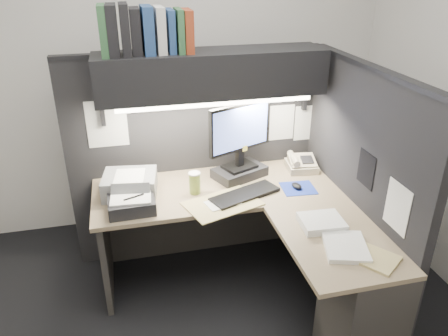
{
  "coord_description": "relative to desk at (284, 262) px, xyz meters",
  "views": [
    {
      "loc": [
        -0.48,
        -2.11,
        2.19
      ],
      "look_at": [
        0.15,
        0.51,
        0.9
      ],
      "focal_mm": 35.0,
      "sensor_mm": 36.0,
      "label": 1
    }
  ],
  "objects": [
    {
      "name": "binder_row",
      "position": [
        -0.73,
        0.75,
        1.35
      ],
      "size": [
        0.57,
        0.26,
        0.31
      ],
      "color": "#274F2D",
      "rests_on": "overhead_shelf"
    },
    {
      "name": "partition_right",
      "position": [
        0.55,
        0.18,
        0.36
      ],
      "size": [
        0.06,
        1.5,
        1.6
      ],
      "primitive_type": "cube",
      "color": "black",
      "rests_on": "floor"
    },
    {
      "name": "monitor",
      "position": [
        -0.11,
        0.69,
        0.51
      ],
      "size": [
        0.49,
        0.36,
        0.56
      ],
      "rotation": [
        0.0,
        0.0,
        0.4
      ],
      "color": "black",
      "rests_on": "desk"
    },
    {
      "name": "paper_stack_a",
      "position": [
        0.19,
        -0.07,
        0.31
      ],
      "size": [
        0.27,
        0.23,
        0.05
      ],
      "primitive_type": "cube",
      "rotation": [
        0.0,
        0.0,
        -0.06
      ],
      "color": "white",
      "rests_on": "desk"
    },
    {
      "name": "coffee_cup",
      "position": [
        -0.48,
        0.52,
        0.36
      ],
      "size": [
        0.08,
        0.08,
        0.15
      ],
      "primitive_type": "cylinder",
      "rotation": [
        0.0,
        0.0,
        -0.05
      ],
      "color": "#ACB448",
      "rests_on": "desk"
    },
    {
      "name": "printer",
      "position": [
        -0.91,
        0.62,
        0.36
      ],
      "size": [
        0.4,
        0.35,
        0.14
      ],
      "primitive_type": "cube",
      "rotation": [
        0.0,
        0.0,
        -0.15
      ],
      "color": "gray",
      "rests_on": "desk"
    },
    {
      "name": "notebook_stack",
      "position": [
        -0.91,
        0.39,
        0.33
      ],
      "size": [
        0.3,
        0.25,
        0.09
      ],
      "primitive_type": "cube",
      "rotation": [
        0.0,
        0.0,
        0.03
      ],
      "color": "black",
      "rests_on": "desk"
    },
    {
      "name": "manila_stack",
      "position": [
        0.32,
        -0.43,
        0.29
      ],
      "size": [
        0.31,
        0.33,
        0.01
      ],
      "primitive_type": "cube",
      "rotation": [
        0.0,
        0.0,
        0.63
      ],
      "color": "tan",
      "rests_on": "desk"
    },
    {
      "name": "mouse",
      "position": [
        0.23,
        0.41,
        0.31
      ],
      "size": [
        0.08,
        0.1,
        0.03
      ],
      "primitive_type": "ellipsoid",
      "rotation": [
        0.0,
        0.0,
        0.22
      ],
      "color": "black",
      "rests_on": "mousepad"
    },
    {
      "name": "mousepad",
      "position": [
        0.24,
        0.41,
        0.29
      ],
      "size": [
        0.25,
        0.23,
        0.0
      ],
      "primitive_type": "cube",
      "rotation": [
        0.0,
        0.0,
        -0.08
      ],
      "color": "#1C319A",
      "rests_on": "desk"
    },
    {
      "name": "pinned_papers",
      "position": [
        -0.0,
        0.56,
        0.61
      ],
      "size": [
        1.76,
        1.31,
        0.51
      ],
      "color": "white",
      "rests_on": "partition_back"
    },
    {
      "name": "paper_stack_b",
      "position": [
        0.22,
        -0.32,
        0.3
      ],
      "size": [
        0.3,
        0.34,
        0.03
      ],
      "primitive_type": "cube",
      "rotation": [
        0.0,
        0.0,
        -0.29
      ],
      "color": "white",
      "rests_on": "desk"
    },
    {
      "name": "wall_back",
      "position": [
        -0.43,
        1.5,
        0.91
      ],
      "size": [
        3.5,
        0.04,
        2.7
      ],
      "primitive_type": "cube",
      "color": "silver",
      "rests_on": "floor"
    },
    {
      "name": "desk",
      "position": [
        0.0,
        0.0,
        0.0
      ],
      "size": [
        1.7,
        1.53,
        0.73
      ],
      "color": "#967B5F",
      "rests_on": "floor"
    },
    {
      "name": "overhead_shelf",
      "position": [
        -0.3,
        0.75,
        1.06
      ],
      "size": [
        1.55,
        0.34,
        0.3
      ],
      "primitive_type": "cube",
      "color": "black",
      "rests_on": "partition_back"
    },
    {
      "name": "telephone",
      "position": [
        0.38,
        0.7,
        0.33
      ],
      "size": [
        0.24,
        0.25,
        0.09
      ],
      "primitive_type": "cube",
      "rotation": [
        0.0,
        0.0,
        -0.12
      ],
      "color": "beige",
      "rests_on": "desk"
    },
    {
      "name": "keyboard",
      "position": [
        -0.16,
        0.39,
        0.3
      ],
      "size": [
        0.52,
        0.33,
        0.02
      ],
      "primitive_type": "cube",
      "rotation": [
        0.0,
        0.0,
        0.37
      ],
      "color": "black",
      "rests_on": "desk"
    },
    {
      "name": "partition_back",
      "position": [
        -0.4,
        0.93,
        0.36
      ],
      "size": [
        1.9,
        0.06,
        1.6
      ],
      "primitive_type": "cube",
      "color": "black",
      "rests_on": "floor"
    },
    {
      "name": "open_folder",
      "position": [
        -0.33,
        0.32,
        0.29
      ],
      "size": [
        0.55,
        0.44,
        0.01
      ],
      "primitive_type": "cube",
      "rotation": [
        0.0,
        0.0,
        0.32
      ],
      "color": "tan",
      "rests_on": "desk"
    },
    {
      "name": "task_light_tube",
      "position": [
        -0.3,
        0.61,
        0.89
      ],
      "size": [
        1.32,
        0.04,
        0.04
      ],
      "primitive_type": "cylinder",
      "rotation": [
        0.0,
        1.57,
        0.0
      ],
      "color": "white",
      "rests_on": "overhead_shelf"
    },
    {
      "name": "floor",
      "position": [
        -0.43,
        0.0,
        -0.44
      ],
      "size": [
        3.5,
        3.5,
        0.0
      ],
      "primitive_type": "plane",
      "color": "black",
      "rests_on": "ground"
    }
  ]
}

